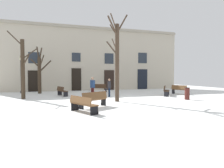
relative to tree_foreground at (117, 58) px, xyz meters
name	(u,v)px	position (x,y,z in m)	size (l,w,h in m)	color
ground_plane	(119,99)	(0.60, 1.15, -3.09)	(37.07, 37.07, 0.00)	white
building_facade	(93,58)	(0.61, 10.79, 0.86)	(23.17, 0.60, 7.81)	#BCB29E
tree_foreground	(117,58)	(0.00, 0.00, 0.00)	(1.85, 2.06, 6.30)	#423326
tree_right_of_center	(40,71)	(-5.49, 8.18, -0.85)	(2.05, 2.07, 4.87)	#382B1E
tree_left_of_center	(23,68)	(-6.53, 3.62, -0.63)	(2.17, 2.15, 5.24)	#382B1E
streetlamp	(21,70)	(-7.36, 9.16, -0.74)	(0.30, 0.30, 3.84)	black
litter_bin	(187,94)	(5.45, -0.67, -2.62)	(0.39, 0.39, 0.93)	#4C1E19
bench_near_lamp	(166,91)	(5.51, 2.27, -2.61)	(1.36, 1.65, 0.91)	#3D2819
bench_by_litter_bin	(62,91)	(-3.50, 4.97, -2.65)	(0.93, 1.75, 0.85)	#3D2819
bench_back_to_back_right	(83,104)	(-3.00, -3.48, -2.65)	(1.23, 1.86, 0.83)	brown
bench_far_corner	(99,88)	(0.57, 7.49, -2.62)	(1.58, 1.20, 0.91)	#3D2819
bench_back_to_back_left	(180,90)	(7.55, 3.05, -2.62)	(1.03, 1.73, 0.89)	brown
bench_near_center_tree	(94,99)	(-2.14, -2.04, -2.61)	(1.84, 1.31, 0.91)	brown
person_strolling	(109,87)	(0.35, 3.03, -2.23)	(0.29, 0.42, 1.56)	black
person_near_bench	(93,86)	(-1.15, 2.87, -2.14)	(0.37, 0.44, 1.71)	#350F0F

